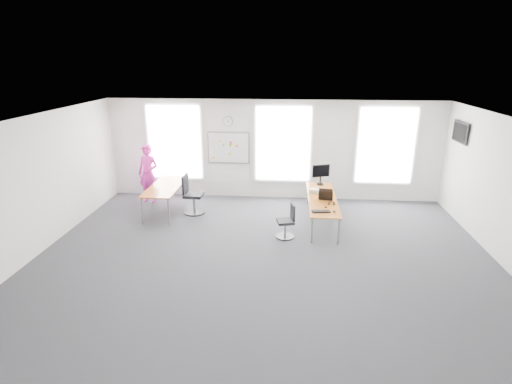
# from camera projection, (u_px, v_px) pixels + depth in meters

# --- Properties ---
(floor) EXTENTS (10.00, 10.00, 0.00)m
(floor) POSITION_uv_depth(u_px,v_px,m) (264.00, 257.00, 8.73)
(floor) COLOR #2E2D33
(floor) RESTS_ON ground
(ceiling) EXTENTS (10.00, 10.00, 0.00)m
(ceiling) POSITION_uv_depth(u_px,v_px,m) (265.00, 120.00, 7.77)
(ceiling) COLOR white
(ceiling) RESTS_ON ground
(wall_back) EXTENTS (10.00, 0.00, 10.00)m
(wall_back) POSITION_uv_depth(u_px,v_px,m) (273.00, 150.00, 12.02)
(wall_back) COLOR silver
(wall_back) RESTS_ON ground
(wall_front) EXTENTS (10.00, 0.00, 10.00)m
(wall_front) POSITION_uv_depth(u_px,v_px,m) (241.00, 307.00, 4.47)
(wall_front) COLOR silver
(wall_front) RESTS_ON ground
(wall_left) EXTENTS (0.00, 10.00, 10.00)m
(wall_left) POSITION_uv_depth(u_px,v_px,m) (35.00, 186.00, 8.65)
(wall_left) COLOR silver
(wall_left) RESTS_ON ground
(window_left) EXTENTS (1.60, 0.06, 2.20)m
(window_left) POSITION_uv_depth(u_px,v_px,m) (175.00, 142.00, 12.17)
(window_left) COLOR white
(window_left) RESTS_ON wall_back
(window_mid) EXTENTS (1.60, 0.06, 2.20)m
(window_mid) POSITION_uv_depth(u_px,v_px,m) (283.00, 144.00, 11.91)
(window_mid) COLOR white
(window_mid) RESTS_ON wall_back
(window_right) EXTENTS (1.60, 0.06, 2.20)m
(window_right) POSITION_uv_depth(u_px,v_px,m) (386.00, 146.00, 11.67)
(window_right) COLOR white
(window_right) RESTS_ON wall_back
(desk_right) EXTENTS (0.73, 2.75, 0.67)m
(desk_right) POSITION_uv_depth(u_px,v_px,m) (322.00, 200.00, 10.43)
(desk_right) COLOR #AF511A
(desk_right) RESTS_ON ground
(desk_left) EXTENTS (0.83, 2.07, 0.75)m
(desk_left) POSITION_uv_depth(u_px,v_px,m) (166.00, 188.00, 11.16)
(desk_left) COLOR #AF511A
(desk_left) RESTS_ON ground
(chair_right) EXTENTS (0.46, 0.46, 0.85)m
(chair_right) POSITION_uv_depth(u_px,v_px,m) (287.00, 223.00, 9.61)
(chair_right) COLOR black
(chair_right) RESTS_ON ground
(chair_left) EXTENTS (0.59, 0.59, 1.10)m
(chair_left) POSITION_uv_depth(u_px,v_px,m) (192.00, 197.00, 11.09)
(chair_left) COLOR black
(chair_left) RESTS_ON ground
(person) EXTENTS (0.72, 0.56, 1.76)m
(person) POSITION_uv_depth(u_px,v_px,m) (148.00, 174.00, 11.84)
(person) COLOR #DF2AA7
(person) RESTS_ON ground
(whiteboard) EXTENTS (1.20, 0.03, 0.90)m
(whiteboard) POSITION_uv_depth(u_px,v_px,m) (228.00, 148.00, 12.09)
(whiteboard) COLOR silver
(whiteboard) RESTS_ON wall_back
(wall_clock) EXTENTS (0.30, 0.04, 0.30)m
(wall_clock) POSITION_uv_depth(u_px,v_px,m) (228.00, 121.00, 11.83)
(wall_clock) COLOR gray
(wall_clock) RESTS_ON wall_back
(tv) EXTENTS (0.06, 0.90, 0.55)m
(tv) POSITION_uv_depth(u_px,v_px,m) (461.00, 132.00, 10.43)
(tv) COLOR black
(tv) RESTS_ON wall_right
(keyboard) EXTENTS (0.46, 0.24, 0.02)m
(keyboard) POSITION_uv_depth(u_px,v_px,m) (321.00, 211.00, 9.48)
(keyboard) COLOR black
(keyboard) RESTS_ON desk_right
(mouse) EXTENTS (0.09, 0.13, 0.04)m
(mouse) POSITION_uv_depth(u_px,v_px,m) (334.00, 212.00, 9.44)
(mouse) COLOR black
(mouse) RESTS_ON desk_right
(lens_cap) EXTENTS (0.07, 0.07, 0.01)m
(lens_cap) POSITION_uv_depth(u_px,v_px,m) (326.00, 207.00, 9.76)
(lens_cap) COLOR black
(lens_cap) RESTS_ON desk_right
(headphones) EXTENTS (0.16, 0.09, 0.09)m
(headphones) POSITION_uv_depth(u_px,v_px,m) (331.00, 203.00, 9.90)
(headphones) COLOR black
(headphones) RESTS_ON desk_right
(laptop_sleeve) EXTENTS (0.37, 0.25, 0.29)m
(laptop_sleeve) POSITION_uv_depth(u_px,v_px,m) (326.00, 195.00, 10.21)
(laptop_sleeve) COLOR black
(laptop_sleeve) RESTS_ON desk_right
(paper_stack) EXTENTS (0.36, 0.30, 0.11)m
(paper_stack) POSITION_uv_depth(u_px,v_px,m) (315.00, 191.00, 10.81)
(paper_stack) COLOR beige
(paper_stack) RESTS_ON desk_right
(monitor) EXTENTS (0.51, 0.23, 0.59)m
(monitor) POSITION_uv_depth(u_px,v_px,m) (321.00, 173.00, 11.39)
(monitor) COLOR black
(monitor) RESTS_ON desk_right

